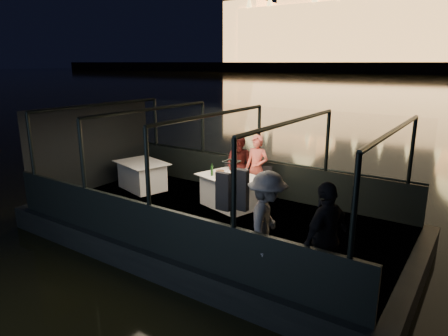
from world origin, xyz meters
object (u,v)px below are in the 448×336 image
Objects in this scene: chair_port_right at (260,185)px; person_man_maroon at (240,168)px; passenger_stripe at (267,225)px; coat_stand at (231,206)px; person_woman_coral at (257,171)px; dining_table_aft at (142,175)px; wine_bottle at (212,170)px; dining_table_central at (230,191)px; chair_port_left at (228,180)px; passenger_dark at (326,238)px.

person_man_maroon is (-0.66, 0.13, 0.30)m from chair_port_right.
chair_port_right is at bearing 11.02° from passenger_stripe.
person_woman_coral is at bearing 110.74° from coat_stand.
wine_bottle is at bearing -1.07° from dining_table_aft.
coat_stand reaches higher than chair_port_right.
dining_table_aft is 2.44m from wine_bottle.
dining_table_central is 0.87m from person_man_maroon.
chair_port_right is 0.55× the size of person_man_maroon.
chair_port_left is at bearing 22.68° from passenger_stripe.
passenger_stripe is (2.40, -3.05, 0.10)m from person_man_maroon.
person_man_maroon is 0.94× the size of passenger_dark.
person_man_maroon is 1.01m from wine_bottle.
dining_table_aft is at bearing 169.85° from chair_port_right.
dining_table_central is at bearing -85.65° from person_man_maroon.
passenger_stripe reaches higher than dining_table_aft.
passenger_stripe is (2.20, -2.28, 0.47)m from dining_table_central.
chair_port_left is at bearing 159.97° from chair_port_right.
dining_table_central is 0.88× the size of person_woman_coral.
chair_port_left is 0.48× the size of passenger_dark.
passenger_dark reaches higher than person_man_maroon.
chair_port_right is 2.82m from coat_stand.
dining_table_aft is 5.40m from passenger_stripe.
dining_table_central is 0.84× the size of passenger_dark.
dining_table_central is 0.91m from person_woman_coral.
chair_port_right is at bearing 54.45° from dining_table_central.
chair_port_left is at bearing 124.30° from coat_stand.
wine_bottle is (2.38, -0.04, 0.53)m from dining_table_aft.
dining_table_central is at bearing -62.77° from chair_port_left.
chair_port_right is at bearing -4.53° from chair_port_left.
chair_port_right is 0.51× the size of passenger_dark.
passenger_stripe is at bearing -56.22° from chair_port_left.
wine_bottle is at bearing -158.44° from chair_port_right.
coat_stand reaches higher than dining_table_central.
passenger_dark is at bearing -52.05° from person_man_maroon.
passenger_stripe is 5.95× the size of wine_bottle.
dining_table_aft is 1.60× the size of chair_port_right.
chair_port_right is (0.46, 0.64, 0.06)m from dining_table_central.
chair_port_right is 0.54× the size of person_woman_coral.
coat_stand is 1.84m from passenger_dark.
passenger_stripe is at bearing -38.91° from wine_bottle.
dining_table_central is at bearing 123.82° from coat_stand.
person_man_maroon is at bearing -179.95° from person_woman_coral.
wine_bottle is (0.05, -0.78, 0.47)m from chair_port_left.
chair_port_left is at bearing -113.53° from passenger_dark.
passenger_dark is at bearing -7.64° from coat_stand.
person_man_maroon is at bearing 80.19° from wine_bottle.
person_man_maroon reaches higher than dining_table_aft.
coat_stand is at bearing 52.30° from passenger_stripe.
coat_stand is 1.02× the size of passenger_stripe.
chair_port_left is (-0.42, 0.57, 0.06)m from dining_table_central.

